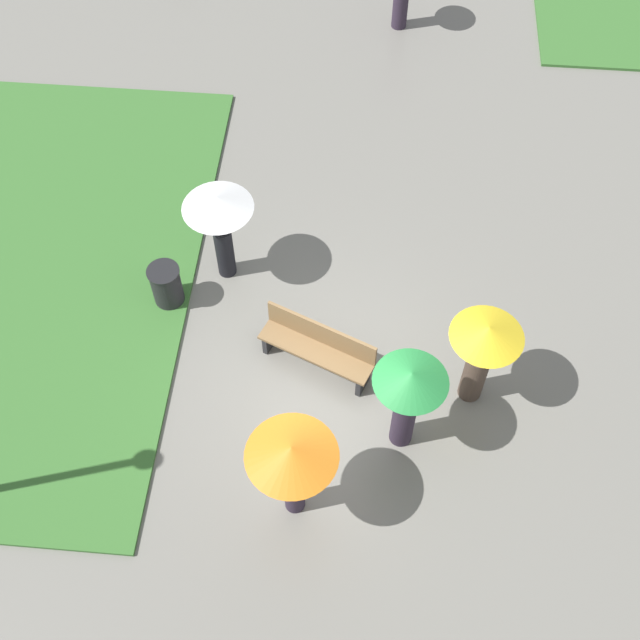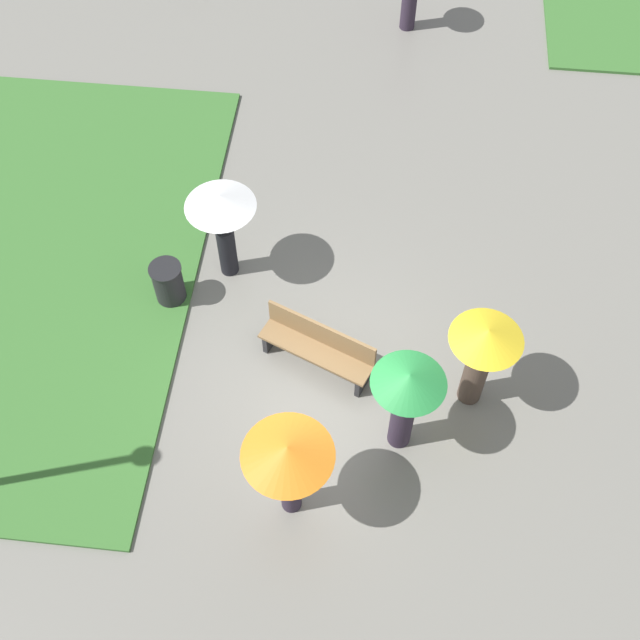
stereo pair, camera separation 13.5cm
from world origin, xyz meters
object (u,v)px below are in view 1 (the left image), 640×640
(crowd_person_white, at_px, (219,215))
(park_bench, at_px, (318,346))
(crowd_person_green, at_px, (408,394))
(crowd_person_yellow, at_px, (483,348))
(crowd_person_orange, at_px, (292,460))
(trash_bin, at_px, (167,286))

(crowd_person_white, bearing_deg, park_bench, 153.74)
(park_bench, distance_m, crowd_person_green, 1.96)
(crowd_person_yellow, xyz_separation_m, crowd_person_green, (-1.03, -0.84, 0.04))
(park_bench, bearing_deg, crowd_person_green, -18.92)
(crowd_person_white, bearing_deg, crowd_person_orange, 129.61)
(crowd_person_green, distance_m, crowd_person_orange, 1.86)
(trash_bin, xyz_separation_m, crowd_person_yellow, (4.88, -1.31, 0.87))
(crowd_person_green, height_order, crowd_person_orange, crowd_person_green)
(crowd_person_green, distance_m, crowd_person_white, 4.14)
(crowd_person_white, bearing_deg, crowd_person_green, 154.92)
(park_bench, height_order, crowd_person_yellow, crowd_person_yellow)
(crowd_person_yellow, height_order, crowd_person_green, crowd_person_green)
(park_bench, xyz_separation_m, crowd_person_white, (-1.68, 1.66, 0.94))
(crowd_person_orange, bearing_deg, park_bench, 12.28)
(crowd_person_green, bearing_deg, trash_bin, -178.00)
(trash_bin, distance_m, crowd_person_yellow, 5.13)
(trash_bin, height_order, crowd_person_white, crowd_person_white)
(trash_bin, bearing_deg, park_bench, -20.91)
(trash_bin, relative_size, crowd_person_yellow, 0.45)
(crowd_person_yellow, height_order, crowd_person_orange, crowd_person_orange)
(crowd_person_green, bearing_deg, park_bench, 169.30)
(crowd_person_green, bearing_deg, crowd_person_white, 167.73)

